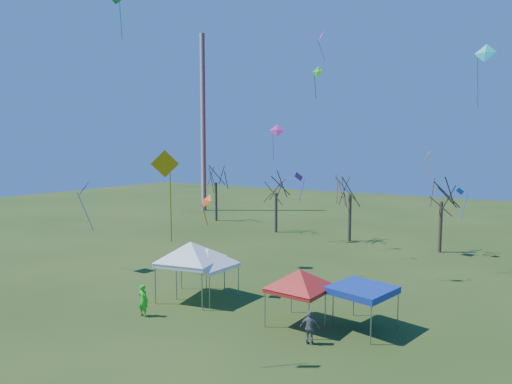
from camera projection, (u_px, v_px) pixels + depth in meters
ground at (222, 332)px, 22.84m from camera, size 140.00×140.00×0.00m
radio_mast at (203, 123)px, 65.03m from camera, size 0.70×0.70×25.00m
tree_0 at (216, 169)px, 56.28m from camera, size 3.83×3.83×8.44m
tree_1 at (276, 179)px, 48.75m from camera, size 3.42×3.42×7.54m
tree_2 at (351, 177)px, 44.07m from camera, size 3.71×3.71×8.18m
tree_3 at (442, 183)px, 39.40m from camera, size 3.59×3.59×7.91m
tent_white_west at (190, 246)px, 27.41m from camera, size 4.55×4.55×4.09m
tent_white_mid at (207, 252)px, 27.64m from camera, size 4.04×4.04×3.57m
tent_red at (300, 273)px, 23.40m from camera, size 3.87×3.87×3.42m
tent_blue at (362, 290)px, 22.97m from camera, size 3.35×3.35×2.20m
person_green at (143, 300)px, 24.84m from camera, size 0.65×0.42×1.77m
person_grey at (310, 328)px, 21.32m from camera, size 1.01×0.62×1.60m
kite_11 at (322, 35)px, 37.35m from camera, size 1.24×1.39×2.56m
kite_2 at (277, 131)px, 43.20m from camera, size 1.63×1.31×3.55m
kite_1 at (206, 201)px, 27.55m from camera, size 1.00×0.76×2.00m
kite_17 at (485, 54)px, 24.09m from camera, size 1.14×0.67×3.34m
kite_5 at (165, 165)px, 18.51m from camera, size 1.05×1.01×3.77m
kite_18 at (318, 73)px, 30.20m from camera, size 0.84×0.43×2.14m
kite_19 at (428, 155)px, 37.65m from camera, size 0.63×0.88×2.20m
kite_13 at (299, 177)px, 44.29m from camera, size 1.29×1.02×2.86m
kite_22 at (461, 193)px, 33.29m from camera, size 0.89×0.82×2.35m
kite_14 at (84, 188)px, 33.41m from camera, size 1.82×1.83×4.03m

